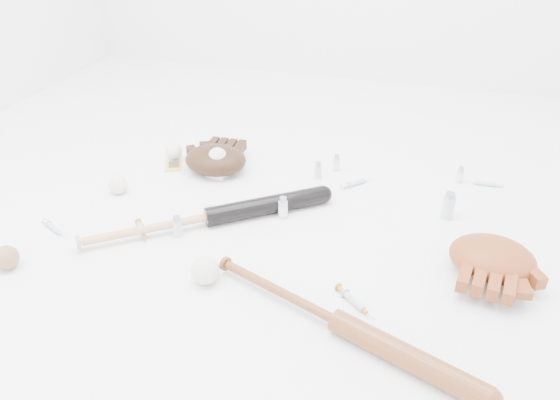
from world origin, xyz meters
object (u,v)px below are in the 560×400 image
(bat_wood, at_px, (337,321))
(glove_dark, at_px, (216,159))
(pedestal, at_px, (218,171))
(bat_dark, at_px, (209,217))

(bat_wood, distance_m, glove_dark, 0.93)
(bat_wood, distance_m, pedestal, 0.89)
(bat_wood, height_order, glove_dark, glove_dark)
(bat_wood, bearing_deg, bat_dark, 166.12)
(bat_dark, relative_size, pedestal, 12.28)
(bat_dark, distance_m, glove_dark, 0.37)
(glove_dark, bearing_deg, pedestal, -54.98)
(bat_dark, bearing_deg, glove_dark, 71.49)
(bat_dark, height_order, bat_wood, bat_dark)
(glove_dark, relative_size, pedestal, 4.00)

